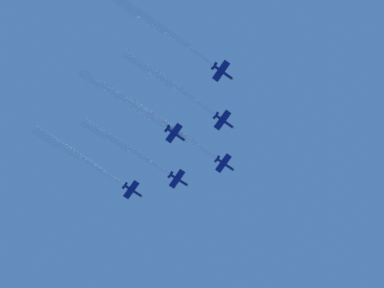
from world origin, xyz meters
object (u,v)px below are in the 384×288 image
jet_starboard_mid (70,151)px  jet_port_outer (151,22)px  jet_lead (166,125)px  jet_starboard_inner (160,77)px  jet_port_inner (117,142)px  jet_port_mid (115,93)px

jet_starboard_mid → jet_port_outer: size_ratio=0.94×
jet_port_outer → jet_starboard_mid: bearing=-0.1°
jet_lead → jet_port_outer: bearing=139.6°
jet_starboard_inner → jet_port_outer: size_ratio=0.94×
jet_port_inner → jet_starboard_inner: jet_starboard_inner is taller
jet_port_inner → jet_port_mid: jet_port_mid is taller
jet_starboard_inner → jet_port_inner: bearing=0.3°
jet_port_inner → jet_port_outer: size_ratio=0.92×
jet_port_mid → jet_port_outer: (-30.52, 2.89, -0.27)m
jet_lead → jet_starboard_inner: bearing=141.2°
jet_starboard_inner → jet_port_mid: size_ratio=1.06×
jet_port_mid → jet_lead: bearing=-87.9°
jet_starboard_inner → jet_starboard_mid: bearing=16.7°
jet_lead → jet_starboard_inner: jet_lead is taller
jet_port_inner → jet_port_outer: jet_port_outer is taller
jet_port_outer → jet_port_inner: bearing=-16.3°
jet_port_inner → jet_starboard_mid: 19.64m
jet_starboard_inner → jet_port_outer: jet_starboard_inner is taller
jet_port_inner → jet_port_outer: 48.96m
jet_lead → jet_port_inner: jet_lead is taller
jet_port_inner → jet_lead: bearing=-140.2°
jet_starboard_mid → jet_port_mid: bearing=-174.9°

